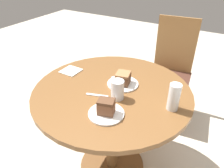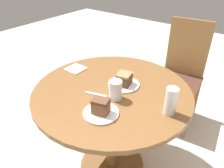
{
  "view_description": "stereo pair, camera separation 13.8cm",
  "coord_description": "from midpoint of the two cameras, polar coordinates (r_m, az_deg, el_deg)",
  "views": [
    {
      "loc": [
        0.6,
        -1.01,
        1.52
      ],
      "look_at": [
        0.0,
        0.0,
        0.79
      ],
      "focal_mm": 35.0,
      "sensor_mm": 36.0,
      "label": 1
    },
    {
      "loc": [
        0.71,
        -0.94,
        1.52
      ],
      "look_at": [
        0.0,
        0.0,
        0.79
      ],
      "focal_mm": 35.0,
      "sensor_mm": 36.0,
      "label": 2
    }
  ],
  "objects": [
    {
      "name": "ground_plane",
      "position": [
        1.92,
        2.2,
        -20.54
      ],
      "size": [
        8.0,
        8.0,
        0.0
      ],
      "primitive_type": "plane",
      "color": "beige"
    },
    {
      "name": "table",
      "position": [
        1.5,
        2.65,
        -6.87
      ],
      "size": [
        1.02,
        1.02,
        0.75
      ],
      "color": "brown",
      "rests_on": "ground_plane"
    },
    {
      "name": "chair",
      "position": [
        2.22,
        19.14,
        2.46
      ],
      "size": [
        0.46,
        0.5,
        0.99
      ],
      "rotation": [
        0.0,
        0.0,
        0.12
      ],
      "color": "olive",
      "rests_on": "ground_plane"
    },
    {
      "name": "plate_near",
      "position": [
        1.45,
        5.84,
        -0.22
      ],
      "size": [
        0.21,
        0.21,
        0.01
      ],
      "color": "white",
      "rests_on": "table"
    },
    {
      "name": "plate_far",
      "position": [
        1.2,
        0.42,
        -7.68
      ],
      "size": [
        0.2,
        0.2,
        0.01
      ],
      "color": "white",
      "rests_on": "table"
    },
    {
      "name": "cake_slice_near",
      "position": [
        1.43,
        5.93,
        1.27
      ],
      "size": [
        0.11,
        0.11,
        0.08
      ],
      "rotation": [
        0.0,
        0.0,
        3.36
      ],
      "color": "brown",
      "rests_on": "plate_near"
    },
    {
      "name": "cake_slice_far",
      "position": [
        1.17,
        0.42,
        -5.9
      ],
      "size": [
        0.1,
        0.09,
        0.08
      ],
      "rotation": [
        0.0,
        0.0,
        5.0
      ],
      "color": "brown",
      "rests_on": "plate_far"
    },
    {
      "name": "glass_lemonade",
      "position": [
        1.29,
        3.98,
        -1.91
      ],
      "size": [
        0.08,
        0.08,
        0.12
      ],
      "color": "beige",
      "rests_on": "table"
    },
    {
      "name": "glass_water",
      "position": [
        1.22,
        18.14,
        -4.85
      ],
      "size": [
        0.07,
        0.07,
        0.16
      ],
      "color": "silver",
      "rests_on": "table"
    },
    {
      "name": "napkin_stack",
      "position": [
        1.65,
        -7.13,
        3.9
      ],
      "size": [
        0.13,
        0.13,
        0.01
      ],
      "rotation": [
        0.0,
        0.0,
        -0.01
      ],
      "color": "white",
      "rests_on": "table"
    },
    {
      "name": "fork",
      "position": [
        1.56,
        5.67,
        2.19
      ],
      "size": [
        0.09,
        0.15,
        0.0
      ],
      "rotation": [
        0.0,
        0.0,
        1.1
      ],
      "color": "silver",
      "rests_on": "table"
    },
    {
      "name": "spoon",
      "position": [
        1.35,
        -1.29,
        -2.78
      ],
      "size": [
        0.14,
        0.06,
        0.0
      ],
      "rotation": [
        0.0,
        0.0,
        0.31
      ],
      "color": "silver",
      "rests_on": "table"
    }
  ]
}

